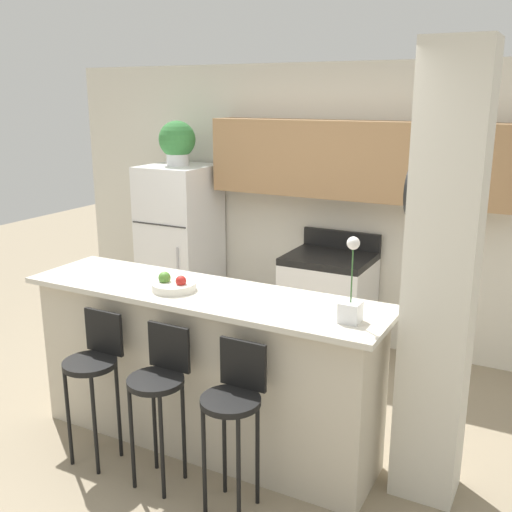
% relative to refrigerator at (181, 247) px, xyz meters
% --- Properties ---
extents(ground_plane, '(14.00, 14.00, 0.00)m').
position_rel_refrigerator_xyz_m(ground_plane, '(1.37, -1.73, -0.81)').
color(ground_plane, gray).
extents(wall_back, '(5.60, 0.38, 2.55)m').
position_rel_refrigerator_xyz_m(wall_back, '(1.50, 0.32, 0.65)').
color(wall_back, silver).
rests_on(wall_back, ground_plane).
extents(pillar_right, '(0.38, 0.32, 2.55)m').
position_rel_refrigerator_xyz_m(pillar_right, '(2.80, -1.54, 0.47)').
color(pillar_right, silver).
rests_on(pillar_right, ground_plane).
extents(counter_bar, '(2.42, 0.65, 1.07)m').
position_rel_refrigerator_xyz_m(counter_bar, '(1.37, -1.73, -0.27)').
color(counter_bar, beige).
rests_on(counter_bar, ground_plane).
extents(refrigerator, '(0.64, 0.70, 1.61)m').
position_rel_refrigerator_xyz_m(refrigerator, '(0.00, 0.00, 0.00)').
color(refrigerator, white).
rests_on(refrigerator, ground_plane).
extents(stove_range, '(0.73, 0.65, 1.07)m').
position_rel_refrigerator_xyz_m(stove_range, '(1.56, 0.03, -0.35)').
color(stove_range, white).
rests_on(stove_range, ground_plane).
extents(bar_stool_left, '(0.33, 0.33, 0.97)m').
position_rel_refrigerator_xyz_m(bar_stool_left, '(0.87, -2.20, -0.16)').
color(bar_stool_left, black).
rests_on(bar_stool_left, ground_plane).
extents(bar_stool_mid, '(0.33, 0.33, 0.97)m').
position_rel_refrigerator_xyz_m(bar_stool_mid, '(1.37, -2.20, -0.16)').
color(bar_stool_mid, black).
rests_on(bar_stool_mid, ground_plane).
extents(bar_stool_right, '(0.33, 0.33, 0.97)m').
position_rel_refrigerator_xyz_m(bar_stool_right, '(1.87, -2.20, -0.16)').
color(bar_stool_right, black).
rests_on(bar_stool_right, ground_plane).
extents(potted_plant_on_fridge, '(0.35, 0.35, 0.42)m').
position_rel_refrigerator_xyz_m(potted_plant_on_fridge, '(-0.00, 0.00, 1.03)').
color(potted_plant_on_fridge, silver).
rests_on(potted_plant_on_fridge, refrigerator).
extents(orchid_vase, '(0.11, 0.11, 0.48)m').
position_rel_refrigerator_xyz_m(orchid_vase, '(2.38, -1.80, 0.40)').
color(orchid_vase, white).
rests_on(orchid_vase, counter_bar).
extents(fruit_bowl, '(0.28, 0.28, 0.12)m').
position_rel_refrigerator_xyz_m(fruit_bowl, '(1.20, -1.80, 0.30)').
color(fruit_bowl, silver).
rests_on(fruit_bowl, counter_bar).
extents(trash_bin, '(0.28, 0.28, 0.38)m').
position_rel_refrigerator_xyz_m(trash_bin, '(0.54, -0.24, -0.62)').
color(trash_bin, '#59595B').
rests_on(trash_bin, ground_plane).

